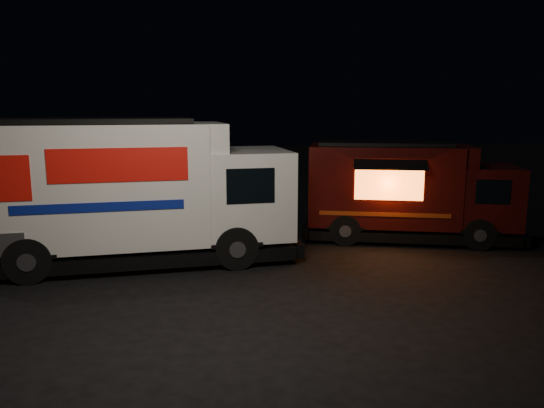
{
  "coord_description": "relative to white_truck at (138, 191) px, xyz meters",
  "views": [
    {
      "loc": [
        -1.09,
        -11.6,
        3.82
      ],
      "look_at": [
        0.99,
        2.0,
        1.29
      ],
      "focal_mm": 35.0,
      "sensor_mm": 36.0,
      "label": 1
    }
  ],
  "objects": [
    {
      "name": "red_truck",
      "position": [
        7.56,
        1.13,
        -0.36
      ],
      "size": [
        6.5,
        3.91,
        2.84
      ],
      "primitive_type": null,
      "rotation": [
        0.0,
        0.0,
        -0.29
      ],
      "color": "#390A0A",
      "rests_on": "ground"
    },
    {
      "name": "ground",
      "position": [
        2.4,
        -1.6,
        -1.78
      ],
      "size": [
        80.0,
        80.0,
        0.0
      ],
      "primitive_type": "plane",
      "color": "black",
      "rests_on": "ground"
    },
    {
      "name": "white_truck",
      "position": [
        0.0,
        0.0,
        0.0
      ],
      "size": [
        8.02,
        3.26,
        3.55
      ],
      "primitive_type": null,
      "rotation": [
        0.0,
        0.0,
        0.08
      ],
      "color": "silver",
      "rests_on": "ground"
    }
  ]
}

